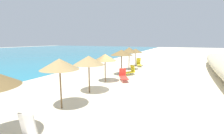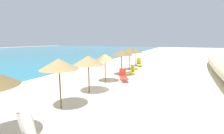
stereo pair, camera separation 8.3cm
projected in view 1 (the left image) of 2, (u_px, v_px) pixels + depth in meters
ground_plane at (117, 84)px, 13.51m from camera, size 160.00×160.00×0.00m
beach_umbrella_1 at (60, 64)px, 8.36m from camera, size 1.99×1.99×2.66m
beach_umbrella_2 at (89, 60)px, 11.00m from camera, size 2.12×2.12×2.56m
beach_umbrella_3 at (105, 57)px, 13.91m from camera, size 1.92×1.92×2.44m
beach_umbrella_4 at (122, 53)px, 16.62m from camera, size 2.29×2.29×2.64m
beach_umbrella_5 at (129, 50)px, 19.75m from camera, size 1.97×1.97×2.76m
beach_umbrella_6 at (136, 51)px, 22.61m from camera, size 1.90×1.90×2.45m
lounge_chair_0 at (139, 63)px, 22.57m from camera, size 1.53×1.12×1.16m
lounge_chair_2 at (123, 76)px, 14.60m from camera, size 1.67×1.31×1.06m
lounge_chair_3 at (129, 71)px, 16.90m from camera, size 1.52×1.30×1.03m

